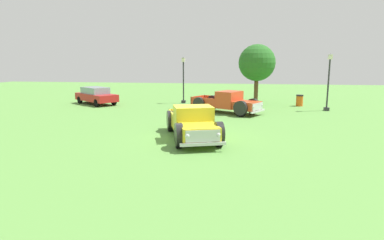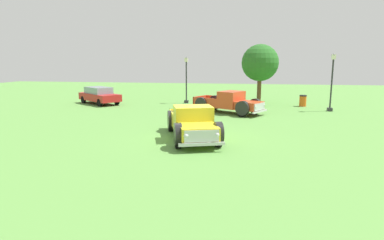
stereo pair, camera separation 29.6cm
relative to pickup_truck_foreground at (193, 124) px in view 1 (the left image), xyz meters
The scene contains 8 objects.
ground_plane 0.82m from the pickup_truck_foreground, 128.55° to the left, with size 80.00×80.00×0.00m, color #5B9342.
pickup_truck_foreground is the anchor object (origin of this frame).
pickup_truck_behind_left 8.55m from the pickup_truck_foreground, 80.42° to the left, with size 5.46×4.17×1.60m.
sedan_distant_a 15.70m from the pickup_truck_foreground, 131.39° to the left, with size 4.66×4.12×1.49m.
lamp_post_near 14.06m from the pickup_truck_foreground, 102.05° to the left, with size 0.36×0.36×4.10m.
lamp_post_far 13.92m from the pickup_truck_foreground, 51.12° to the left, with size 0.36×0.36×4.29m.
trash_can 14.97m from the pickup_truck_foreground, 61.72° to the left, with size 0.59×0.59×0.95m.
oak_tree_east 14.88m from the pickup_truck_foreground, 76.12° to the left, with size 3.19×3.19×5.19m.
Camera 1 is at (2.39, -15.24, 3.72)m, focal length 30.38 mm.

